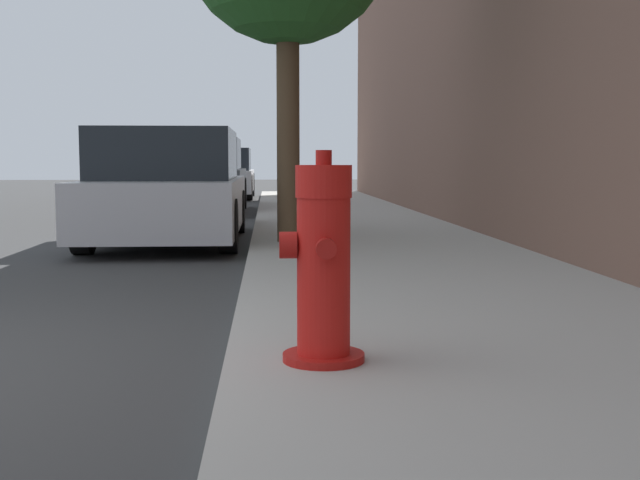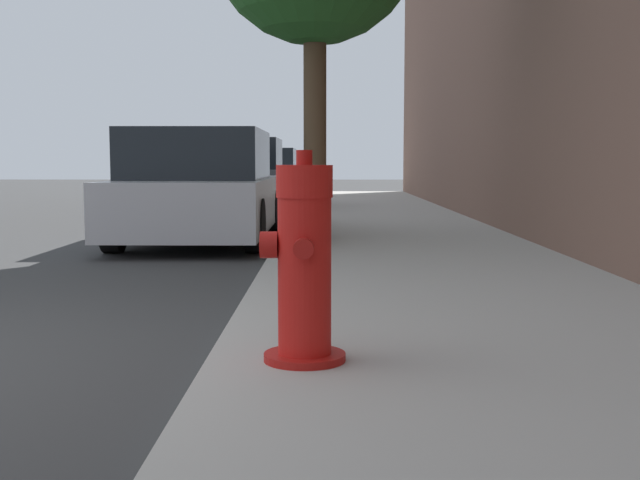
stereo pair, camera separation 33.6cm
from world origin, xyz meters
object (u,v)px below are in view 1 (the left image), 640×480
fire_hydrant (323,266)px  parked_car_near (169,189)px  parked_car_mid (196,177)px  parked_car_far (222,174)px

fire_hydrant → parked_car_near: (-1.47, 6.52, 0.11)m
fire_hydrant → parked_car_near: 6.68m
parked_car_mid → parked_car_far: bearing=88.7°
parked_car_mid → parked_car_far: (0.14, 6.09, -0.04)m
parked_car_near → fire_hydrant: bearing=-77.3°
fire_hydrant → parked_car_far: 18.49m
parked_car_near → parked_car_far: parked_car_near is taller
fire_hydrant → parked_car_near: parked_car_near is taller
parked_car_far → parked_car_near: bearing=-89.8°
parked_car_mid → parked_car_far: size_ratio=0.94×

